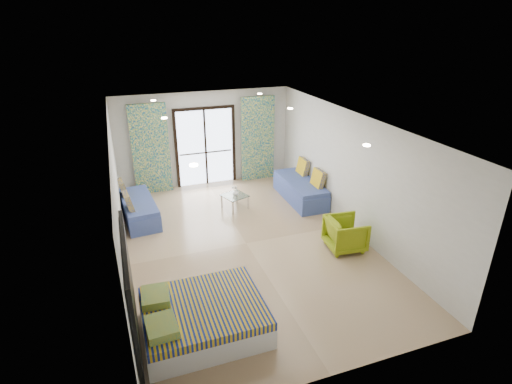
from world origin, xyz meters
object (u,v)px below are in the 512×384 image
object	(u,v)px
daybed_right	(301,189)
armchair	(346,232)
bed	(202,317)
daybed_left	(138,208)
coffee_table	(235,197)

from	to	relation	value
daybed_right	armchair	xyz separation A→B (m)	(-0.19, -2.60, 0.08)
daybed_right	armchair	distance (m)	2.61
bed	daybed_right	size ratio (longest dim) A/B	0.92
daybed_left	coffee_table	distance (m)	2.40
bed	daybed_left	world-z (taller)	daybed_left
bed	armchair	distance (m)	3.68
coffee_table	armchair	world-z (taller)	armchair
bed	armchair	xyz separation A→B (m)	(3.40, 1.42, 0.12)
daybed_right	coffee_table	xyz separation A→B (m)	(-1.84, 0.05, 0.02)
daybed_right	coffee_table	distance (m)	1.84
bed	armchair	world-z (taller)	armchair
bed	daybed_left	xyz separation A→B (m)	(-0.64, 4.30, 0.01)
daybed_left	armchair	xyz separation A→B (m)	(4.04, -2.89, 0.10)
coffee_table	armchair	bearing A→B (deg)	-58.18
coffee_table	armchair	xyz separation A→B (m)	(1.65, -2.65, 0.06)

